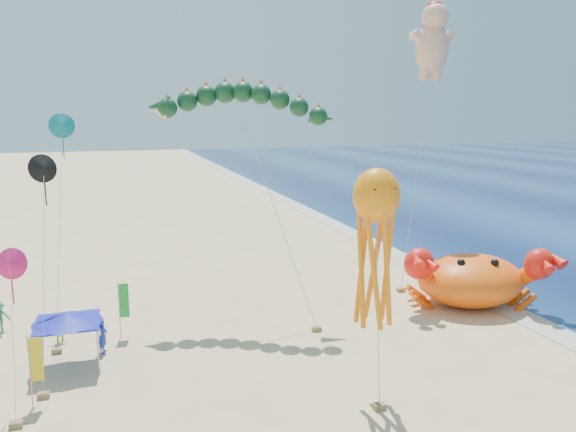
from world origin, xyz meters
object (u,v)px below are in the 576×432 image
Objects in this scene: octopus_kite at (375,235)px; canopy_blue at (67,319)px; dragon_kite at (240,108)px; cherub_kite at (433,39)px; crab_inflatable at (472,278)px.

canopy_blue is at bearing 151.04° from octopus_kite.
dragon_kite is 1.36× the size of octopus_kite.
canopy_blue is at bearing -152.15° from dragon_kite.
canopy_blue is (-12.62, 6.98, -4.69)m from octopus_kite.
dragon_kite is 16.68m from cherub_kite.
dragon_kite is 4.21× the size of canopy_blue.
crab_inflatable is at bearing -14.39° from dragon_kite.
dragon_kite is (-14.06, 3.61, 10.58)m from crab_inflatable.
cherub_kite is 2.01× the size of octopus_kite.
cherub_kite is at bearing 80.93° from crab_inflatable.
dragon_kite is 13.53m from octopus_kite.
dragon_kite is at bearing -164.21° from cherub_kite.
cherub_kite is 23.06m from octopus_kite.
cherub_kite is at bearing 52.86° from octopus_kite.
cherub_kite reaches higher than octopus_kite.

